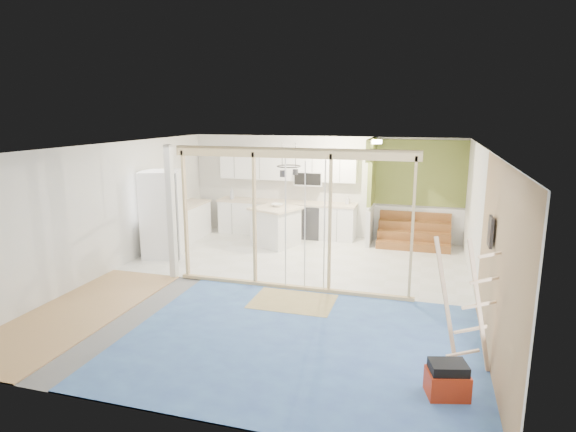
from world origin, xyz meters
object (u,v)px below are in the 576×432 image
(toolbox, at_px, (447,381))
(ladder, at_px, (467,305))
(fridge, at_px, (162,214))
(island, at_px, (276,227))

(toolbox, xyz_separation_m, ladder, (0.20, 0.66, 0.67))
(fridge, relative_size, toolbox, 3.70)
(island, bearing_deg, ladder, -28.12)
(fridge, xyz_separation_m, toolbox, (5.98, -4.01, -0.76))
(toolbox, bearing_deg, ladder, 58.25)
(fridge, distance_m, toolbox, 7.24)
(fridge, xyz_separation_m, island, (2.18, 1.48, -0.49))
(fridge, height_order, toolbox, fridge)
(fridge, bearing_deg, island, 13.36)
(fridge, distance_m, ladder, 7.03)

